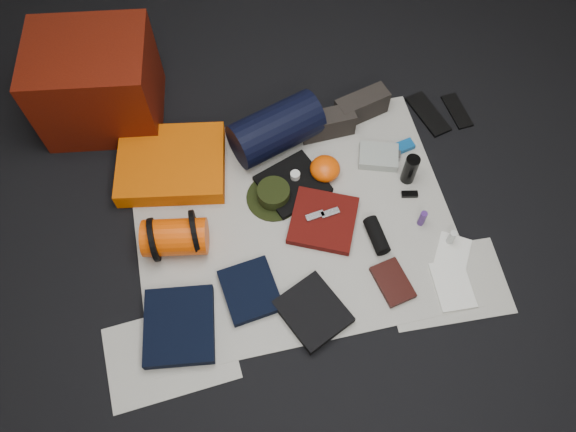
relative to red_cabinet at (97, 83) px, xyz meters
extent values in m
cube|color=black|center=(0.87, -0.90, -0.27)|extent=(4.50, 4.50, 0.02)
cube|color=silver|center=(0.87, -0.90, -0.25)|extent=(1.60, 1.30, 0.01)
cube|color=silver|center=(0.17, -1.45, -0.25)|extent=(0.61, 0.44, 0.00)
cube|color=silver|center=(1.52, -1.40, -0.25)|extent=(0.60, 0.43, 0.00)
cube|color=#541106|center=(0.00, 0.00, 0.00)|extent=(0.68, 0.60, 0.51)
cube|color=#DC5702|center=(0.31, -0.46, -0.20)|extent=(0.63, 0.55, 0.10)
cylinder|color=#EC4803|center=(0.28, -0.91, -0.16)|extent=(0.34, 0.23, 0.18)
cylinder|color=black|center=(0.18, -0.91, -0.14)|extent=(0.02, 0.22, 0.22)
cylinder|color=black|center=(0.38, -0.91, -0.14)|extent=(0.02, 0.22, 0.22)
cylinder|color=black|center=(0.89, -0.41, -0.12)|extent=(0.54, 0.39, 0.25)
cylinder|color=black|center=(0.80, -0.75, -0.25)|extent=(0.35, 0.35, 0.01)
cylinder|color=black|center=(0.80, -0.75, -0.20)|extent=(0.17, 0.17, 0.08)
cube|color=black|center=(1.18, -0.40, -0.18)|extent=(0.30, 0.12, 0.15)
cube|color=black|center=(1.39, -0.32, -0.17)|extent=(0.32, 0.19, 0.15)
cube|color=black|center=(1.77, -0.40, -0.25)|extent=(0.19, 0.33, 0.02)
cube|color=black|center=(1.94, -0.42, -0.25)|extent=(0.11, 0.25, 0.01)
cube|color=black|center=(0.23, -1.34, -0.22)|extent=(0.37, 0.40, 0.06)
cube|color=black|center=(0.58, -1.24, -0.23)|extent=(0.28, 0.31, 0.04)
cube|color=black|center=(0.85, -1.40, -0.23)|extent=(0.36, 0.38, 0.05)
cube|color=black|center=(0.91, -0.70, -0.23)|extent=(0.40, 0.39, 0.03)
cube|color=#4C0B08|center=(1.02, -0.95, -0.23)|extent=(0.43, 0.43, 0.04)
ellipsoid|color=#EC4803|center=(1.10, -0.66, -0.20)|extent=(0.18, 0.18, 0.11)
cube|color=#969D95|center=(1.40, -0.63, -0.22)|extent=(0.25, 0.21, 0.05)
cylinder|color=black|center=(1.52, -0.79, -0.16)|extent=(0.09, 0.09, 0.19)
cylinder|color=black|center=(1.25, -1.09, -0.21)|extent=(0.09, 0.20, 0.07)
cube|color=#9E9EA2|center=(1.48, -0.64, -0.23)|extent=(0.10, 0.08, 0.03)
cube|color=#0F5395|center=(1.57, -0.59, -0.23)|extent=(0.11, 0.08, 0.03)
cylinder|color=#452270|center=(1.50, -1.06, -0.20)|extent=(0.04, 0.04, 0.10)
cylinder|color=silver|center=(1.61, -1.19, -0.20)|extent=(0.04, 0.04, 0.10)
cube|color=black|center=(1.26, -1.34, -0.23)|extent=(0.18, 0.24, 0.03)
cube|color=silver|center=(1.54, -1.42, -0.24)|extent=(0.19, 0.26, 0.01)
cube|color=silver|center=(1.61, -1.25, -0.25)|extent=(0.24, 0.25, 0.01)
cube|color=black|center=(1.50, -0.89, -0.24)|extent=(0.09, 0.05, 0.02)
cube|color=#9E9EA2|center=(0.20, -1.47, -0.24)|extent=(0.07, 0.07, 0.01)
cylinder|color=silver|center=(0.93, -0.67, -0.20)|extent=(0.05, 0.05, 0.04)
cube|color=#9E9EA2|center=(0.98, -0.93, -0.20)|extent=(0.10, 0.05, 0.01)
cube|color=#9E9EA2|center=(1.06, -0.93, -0.20)|extent=(0.10, 0.05, 0.01)
camera|label=1|loc=(0.56, -2.19, 2.31)|focal=35.00mm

